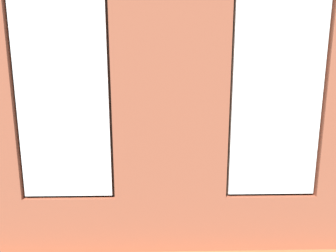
{
  "coord_description": "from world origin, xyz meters",
  "views": [
    {
      "loc": [
        0.1,
        5.69,
        2.13
      ],
      "look_at": [
        -0.02,
        0.4,
        0.99
      ],
      "focal_mm": 35.0,
      "sensor_mm": 36.0,
      "label": 1
    }
  ],
  "objects_px": {
    "papasan_chair": "(170,131)",
    "potted_plant_near_tv": "(18,162)",
    "couch_left": "(309,164)",
    "remote_silver": "(176,150)",
    "cup_ceramic": "(191,144)",
    "potted_plant_by_left_couch": "(262,144)",
    "coffee_table": "(170,151)",
    "tv_flatscreen": "(11,128)",
    "potted_plant_between_couches": "(211,179)",
    "potted_plant_foreground_right": "(57,129)",
    "remote_gray": "(160,146)",
    "couch_by_window": "(101,197)",
    "potted_plant_mid_room_small": "(206,143)",
    "table_plant_small": "(145,144)",
    "candle_jar": "(170,146)",
    "media_console": "(15,162)"
  },
  "relations": [
    {
      "from": "papasan_chair",
      "to": "potted_plant_near_tv",
      "type": "distance_m",
      "value": 3.58
    },
    {
      "from": "couch_left",
      "to": "remote_silver",
      "type": "bearing_deg",
      "value": -108.54
    },
    {
      "from": "cup_ceramic",
      "to": "potted_plant_by_left_couch",
      "type": "height_order",
      "value": "cup_ceramic"
    },
    {
      "from": "papasan_chair",
      "to": "coffee_table",
      "type": "bearing_deg",
      "value": 87.7
    },
    {
      "from": "tv_flatscreen",
      "to": "cup_ceramic",
      "type": "bearing_deg",
      "value": -174.1
    },
    {
      "from": "potted_plant_between_couches",
      "to": "potted_plant_foreground_right",
      "type": "distance_m",
      "value": 4.5
    },
    {
      "from": "potted_plant_between_couches",
      "to": "cup_ceramic",
      "type": "bearing_deg",
      "value": -88.24
    },
    {
      "from": "potted_plant_foreground_right",
      "to": "remote_silver",
      "type": "bearing_deg",
      "value": 149.48
    },
    {
      "from": "tv_flatscreen",
      "to": "papasan_chair",
      "type": "relative_size",
      "value": 1.21
    },
    {
      "from": "remote_gray",
      "to": "potted_plant_between_couches",
      "type": "xyz_separation_m",
      "value": [
        -0.68,
        2.01,
        0.12
      ]
    },
    {
      "from": "remote_silver",
      "to": "potted_plant_between_couches",
      "type": "height_order",
      "value": "potted_plant_between_couches"
    },
    {
      "from": "cup_ceramic",
      "to": "tv_flatscreen",
      "type": "xyz_separation_m",
      "value": [
        3.26,
        0.34,
        0.41
      ]
    },
    {
      "from": "couch_by_window",
      "to": "potted_plant_mid_room_small",
      "type": "height_order",
      "value": "couch_by_window"
    },
    {
      "from": "couch_by_window",
      "to": "potted_plant_mid_room_small",
      "type": "relative_size",
      "value": 3.64
    },
    {
      "from": "table_plant_small",
      "to": "potted_plant_near_tv",
      "type": "bearing_deg",
      "value": 31.34
    },
    {
      "from": "candle_jar",
      "to": "potted_plant_mid_room_small",
      "type": "height_order",
      "value": "potted_plant_mid_room_small"
    },
    {
      "from": "candle_jar",
      "to": "remote_silver",
      "type": "xyz_separation_m",
      "value": [
        -0.12,
        0.13,
        -0.04
      ]
    },
    {
      "from": "table_plant_small",
      "to": "remote_silver",
      "type": "height_order",
      "value": "table_plant_small"
    },
    {
      "from": "remote_silver",
      "to": "tv_flatscreen",
      "type": "xyz_separation_m",
      "value": [
        2.95,
        0.06,
        0.44
      ]
    },
    {
      "from": "media_console",
      "to": "tv_flatscreen",
      "type": "distance_m",
      "value": 0.64
    },
    {
      "from": "cup_ceramic",
      "to": "potted_plant_foreground_right",
      "type": "distance_m",
      "value": 3.22
    },
    {
      "from": "couch_left",
      "to": "coffee_table",
      "type": "relative_size",
      "value": 1.17
    },
    {
      "from": "tv_flatscreen",
      "to": "remote_silver",
      "type": "bearing_deg",
      "value": -178.86
    },
    {
      "from": "couch_by_window",
      "to": "potted_plant_near_tv",
      "type": "height_order",
      "value": "potted_plant_near_tv"
    },
    {
      "from": "couch_left",
      "to": "papasan_chair",
      "type": "xyz_separation_m",
      "value": [
        2.29,
        -2.16,
        0.1
      ]
    },
    {
      "from": "media_console",
      "to": "potted_plant_foreground_right",
      "type": "height_order",
      "value": "potted_plant_foreground_right"
    },
    {
      "from": "candle_jar",
      "to": "potted_plant_by_left_couch",
      "type": "distance_m",
      "value": 2.04
    },
    {
      "from": "remote_gray",
      "to": "papasan_chair",
      "type": "relative_size",
      "value": 0.17
    },
    {
      "from": "couch_left",
      "to": "remote_silver",
      "type": "xyz_separation_m",
      "value": [
        2.23,
        -0.58,
        0.09
      ]
    },
    {
      "from": "couch_by_window",
      "to": "remote_gray",
      "type": "distance_m",
      "value": 2.2
    },
    {
      "from": "coffee_table",
      "to": "media_console",
      "type": "bearing_deg",
      "value": 3.83
    },
    {
      "from": "remote_silver",
      "to": "potted_plant_near_tv",
      "type": "distance_m",
      "value": 2.66
    },
    {
      "from": "remote_silver",
      "to": "potted_plant_by_left_couch",
      "type": "height_order",
      "value": "potted_plant_by_left_couch"
    },
    {
      "from": "potted_plant_near_tv",
      "to": "potted_plant_foreground_right",
      "type": "bearing_deg",
      "value": -84.9
    },
    {
      "from": "table_plant_small",
      "to": "tv_flatscreen",
      "type": "height_order",
      "value": "tv_flatscreen"
    },
    {
      "from": "media_console",
      "to": "couch_left",
      "type": "bearing_deg",
      "value": 174.25
    },
    {
      "from": "candle_jar",
      "to": "tv_flatscreen",
      "type": "bearing_deg",
      "value": 3.77
    },
    {
      "from": "cup_ceramic",
      "to": "remote_gray",
      "type": "relative_size",
      "value": 0.54
    },
    {
      "from": "remote_gray",
      "to": "potted_plant_near_tv",
      "type": "bearing_deg",
      "value": 3.48
    },
    {
      "from": "potted_plant_foreground_right",
      "to": "cup_ceramic",
      "type": "bearing_deg",
      "value": 156.52
    },
    {
      "from": "couch_left",
      "to": "table_plant_small",
      "type": "bearing_deg",
      "value": -105.63
    },
    {
      "from": "coffee_table",
      "to": "couch_left",
      "type": "bearing_deg",
      "value": 163.14
    },
    {
      "from": "potted_plant_mid_room_small",
      "to": "potted_plant_between_couches",
      "type": "distance_m",
      "value": 2.43
    },
    {
      "from": "media_console",
      "to": "papasan_chair",
      "type": "distance_m",
      "value": 3.33
    },
    {
      "from": "table_plant_small",
      "to": "potted_plant_between_couches",
      "type": "height_order",
      "value": "potted_plant_between_couches"
    },
    {
      "from": "remote_silver",
      "to": "papasan_chair",
      "type": "bearing_deg",
      "value": -134.0
    },
    {
      "from": "couch_left",
      "to": "potted_plant_foreground_right",
      "type": "distance_m",
      "value": 5.33
    },
    {
      "from": "remote_gray",
      "to": "potted_plant_between_couches",
      "type": "relative_size",
      "value": 0.2
    },
    {
      "from": "potted_plant_between_couches",
      "to": "potted_plant_foreground_right",
      "type": "relative_size",
      "value": 1.11
    },
    {
      "from": "couch_by_window",
      "to": "potted_plant_near_tv",
      "type": "xyz_separation_m",
      "value": [
        1.34,
        -0.71,
        0.25
      ]
    }
  ]
}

